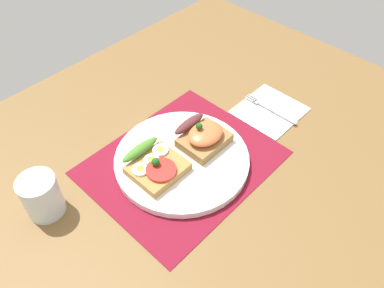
{
  "coord_description": "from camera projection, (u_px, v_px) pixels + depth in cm",
  "views": [
    {
      "loc": [
        -36.13,
        -37.01,
        60.47
      ],
      "look_at": [
        3.0,
        0.0,
        3.29
      ],
      "focal_mm": 36.28,
      "sensor_mm": 36.0,
      "label": 1
    }
  ],
  "objects": [
    {
      "name": "sandwich_egg_tomato",
      "position": [
        155.0,
        165.0,
        0.75
      ],
      "size": [
        10.08,
        10.44,
        3.92
      ],
      "color": "#B28243",
      "rests_on": "plate"
    },
    {
      "name": "ground_plane",
      "position": [
        182.0,
        168.0,
        0.81
      ],
      "size": [
        120.0,
        90.0,
        3.2
      ],
      "primitive_type": "cube",
      "color": "brown"
    },
    {
      "name": "fork",
      "position": [
        269.0,
        108.0,
        0.9
      ],
      "size": [
        1.62,
        13.94,
        0.32
      ],
      "color": "#B7B7BC",
      "rests_on": "napkin"
    },
    {
      "name": "napkin",
      "position": [
        270.0,
        110.0,
        0.9
      ],
      "size": [
        14.31,
        13.39,
        0.6
      ],
      "primitive_type": "cube",
      "color": "white",
      "rests_on": "ground_plane"
    },
    {
      "name": "plate",
      "position": [
        182.0,
        159.0,
        0.79
      ],
      "size": [
        27.31,
        27.31,
        1.49
      ],
      "primitive_type": "cylinder",
      "color": "white",
      "rests_on": "placemat"
    },
    {
      "name": "placemat",
      "position": [
        182.0,
        162.0,
        0.79
      ],
      "size": [
        36.27,
        30.01,
        0.3
      ],
      "primitive_type": "cube",
      "color": "maroon",
      "rests_on": "ground_plane"
    },
    {
      "name": "drinking_glass",
      "position": [
        42.0,
        196.0,
        0.69
      ],
      "size": [
        6.82,
        6.82,
        8.39
      ],
      "primitive_type": "cylinder",
      "color": "silver",
      "rests_on": "ground_plane"
    },
    {
      "name": "sandwich_salmon",
      "position": [
        203.0,
        136.0,
        0.79
      ],
      "size": [
        9.7,
        9.26,
        5.77
      ],
      "color": "olive",
      "rests_on": "plate"
    }
  ]
}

